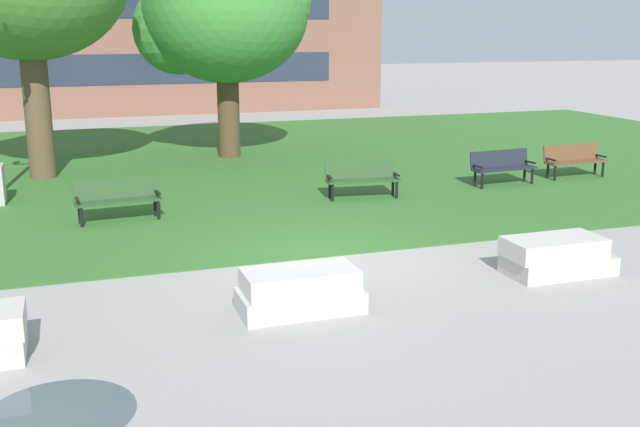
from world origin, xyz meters
TOP-DOWN VIEW (x-y plane):
  - ground_plane at (0.00, 0.00)m, footprint 140.00×140.00m
  - grass_lawn at (0.00, 10.00)m, footprint 40.00×20.00m
  - concrete_block_left at (-1.24, -2.37)m, footprint 1.80×0.90m
  - concrete_block_right at (3.37, -2.12)m, footprint 1.84×0.90m
  - puddle at (-4.61, -4.44)m, footprint 1.65×1.65m
  - park_bench_near_left at (2.43, 4.35)m, footprint 1.85×0.76m
  - park_bench_near_right at (-3.38, 3.94)m, footprint 1.84×0.69m
  - park_bench_far_left at (8.97, 4.88)m, footprint 1.81×0.57m
  - park_bench_far_right at (6.51, 4.61)m, footprint 1.84×0.68m
  - tree_far_left at (0.56, 11.37)m, footprint 5.38×5.13m

SIDE VIEW (x-z plane):
  - ground_plane at x=0.00m, z-range 0.00..0.00m
  - puddle at x=-4.61m, z-range 0.00..0.01m
  - grass_lawn at x=0.00m, z-range 0.00..0.02m
  - concrete_block_left at x=-1.24m, z-range -0.01..0.63m
  - concrete_block_right at x=3.37m, z-range -0.01..0.63m
  - park_bench_near_left at x=2.43m, z-range 0.09..0.99m
  - park_bench_near_right at x=-3.38m, z-range 0.09..0.99m
  - park_bench_far_left at x=8.97m, z-range 0.09..0.99m
  - park_bench_far_right at x=6.51m, z-range 0.09..0.99m
  - tree_far_left at x=0.56m, z-range 1.12..7.83m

